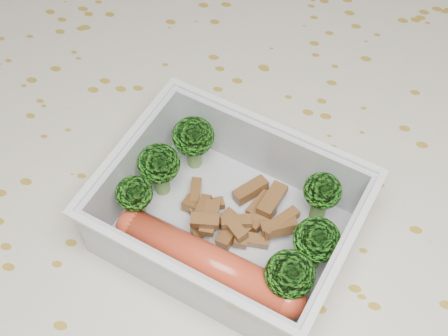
# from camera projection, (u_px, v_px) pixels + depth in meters

# --- Properties ---
(dining_table) EXTENTS (1.40, 0.90, 0.75)m
(dining_table) POSITION_uv_depth(u_px,v_px,m) (234.00, 241.00, 0.56)
(dining_table) COLOR brown
(dining_table) RESTS_ON ground
(tablecloth) EXTENTS (1.46, 0.96, 0.19)m
(tablecloth) POSITION_uv_depth(u_px,v_px,m) (235.00, 213.00, 0.52)
(tablecloth) COLOR beige
(tablecloth) RESTS_ON dining_table
(lunch_container) EXTENTS (0.20, 0.18, 0.06)m
(lunch_container) POSITION_uv_depth(u_px,v_px,m) (229.00, 220.00, 0.44)
(lunch_container) COLOR silver
(lunch_container) RESTS_ON tablecloth
(broccoli_florets) EXTENTS (0.16, 0.12, 0.05)m
(broccoli_florets) POSITION_uv_depth(u_px,v_px,m) (238.00, 202.00, 0.43)
(broccoli_florets) COLOR #608C3F
(broccoli_florets) RESTS_ON lunch_container
(meat_pile) EXTENTS (0.09, 0.07, 0.03)m
(meat_pile) POSITION_uv_depth(u_px,v_px,m) (240.00, 216.00, 0.45)
(meat_pile) COLOR brown
(meat_pile) RESTS_ON lunch_container
(sausage) EXTENTS (0.14, 0.05, 0.03)m
(sausage) POSITION_uv_depth(u_px,v_px,m) (208.00, 262.00, 0.43)
(sausage) COLOR #C03E23
(sausage) RESTS_ON lunch_container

